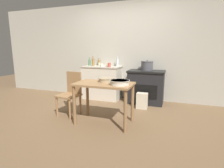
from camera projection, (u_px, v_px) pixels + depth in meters
ground_plane at (103, 117)px, 3.48m from camera, size 14.00×14.00×0.00m
wall_back at (125, 52)px, 4.70m from camera, size 8.00×0.07×2.55m
counter_cabinet at (102, 82)px, 4.77m from camera, size 1.03×0.55×0.89m
stove at (146, 87)px, 4.37m from camera, size 0.89×0.58×0.82m
work_table at (104, 90)px, 3.10m from camera, size 1.03×0.60×0.74m
chair at (71, 92)px, 3.55m from camera, size 0.45×0.45×0.88m
flour_sack at (142, 101)px, 3.97m from camera, size 0.24×0.17×0.36m
stock_pot at (147, 66)px, 4.32m from camera, size 0.30×0.30×0.25m
mixing_bowl_large at (106, 80)px, 3.19m from camera, size 0.29×0.29×0.07m
mixing_bowl_small at (120, 82)px, 2.91m from camera, size 0.33×0.33×0.08m
bottle_far_left at (93, 62)px, 4.81m from camera, size 0.07×0.07×0.26m
bottle_left at (99, 63)px, 4.90m from camera, size 0.07×0.07×0.20m
bottle_mid_left at (90, 62)px, 4.87m from camera, size 0.07×0.07×0.22m
bottle_center_left at (117, 62)px, 4.66m from camera, size 0.07×0.07×0.26m
cup_center at (99, 64)px, 4.65m from camera, size 0.07×0.07×0.10m
cup_center_right at (108, 65)px, 4.59m from camera, size 0.09×0.09×0.08m
cup_mid_right at (102, 65)px, 4.56m from camera, size 0.07×0.07×0.08m
cup_right at (109, 65)px, 4.45m from camera, size 0.08×0.08×0.10m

